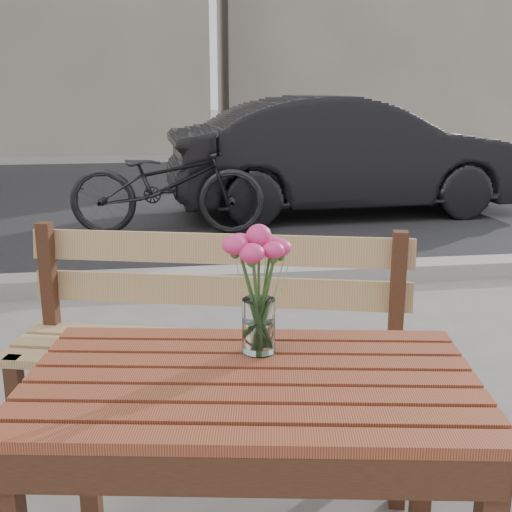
{
  "coord_description": "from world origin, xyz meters",
  "views": [
    {
      "loc": [
        -0.04,
        -1.44,
        1.4
      ],
      "look_at": [
        0.2,
        0.22,
        0.96
      ],
      "focal_mm": 45.0,
      "sensor_mm": 36.0,
      "label": 1
    }
  ],
  "objects": [
    {
      "name": "street",
      "position": [
        0.0,
        5.06,
        0.03
      ],
      "size": [
        30.0,
        8.12,
        0.12
      ],
      "color": "black",
      "rests_on": "ground"
    },
    {
      "name": "main_table",
      "position": [
        0.16,
        0.02,
        0.58
      ],
      "size": [
        1.23,
        0.84,
        0.7
      ],
      "rotation": [
        0.0,
        0.0,
        -0.17
      ],
      "color": "#592717",
      "rests_on": "ground"
    },
    {
      "name": "main_bench",
      "position": [
        0.13,
        0.81,
        0.56
      ],
      "size": [
        1.54,
        0.8,
        0.92
      ],
      "rotation": [
        0.0,
        0.0,
        -0.26
      ],
      "color": "#A17B53",
      "rests_on": "ground"
    },
    {
      "name": "main_vase",
      "position": [
        0.2,
        0.17,
        0.92
      ],
      "size": [
        0.19,
        0.19,
        0.35
      ],
      "color": "white",
      "rests_on": "main_table"
    },
    {
      "name": "parked_car",
      "position": [
        2.01,
        5.58,
        0.65
      ],
      "size": [
        4.04,
        1.61,
        1.31
      ],
      "primitive_type": "imported",
      "rotation": [
        0.0,
        0.0,
        1.63
      ],
      "color": "black",
      "rests_on": "ground"
    },
    {
      "name": "bicycle",
      "position": [
        -0.01,
        4.78,
        0.5
      ],
      "size": [
        1.96,
        0.91,
        0.99
      ],
      "primitive_type": "imported",
      "rotation": [
        0.0,
        0.0,
        1.43
      ],
      "color": "black",
      "rests_on": "ground"
    }
  ]
}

